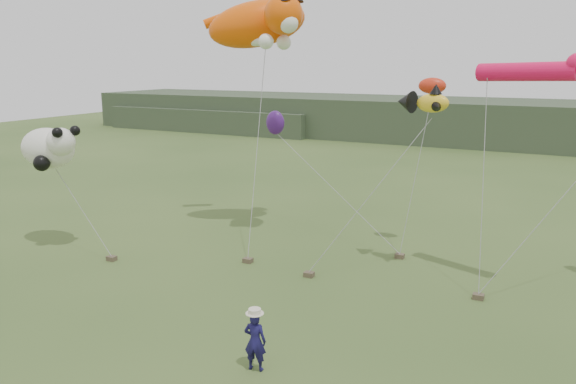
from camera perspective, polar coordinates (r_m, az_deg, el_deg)
The scene contains 8 objects.
ground at distance 15.93m, azimuth -1.09°, elevation -15.35°, with size 120.00×120.00×0.00m, color #385123.
headland at distance 58.15m, azimuth 17.28°, elevation 6.85°, with size 90.00×13.00×4.00m.
festival_attendant at distance 14.51m, azimuth -3.36°, elevation -14.89°, with size 0.57×0.37×1.56m, color #161246.
sandbag_anchors at distance 21.12m, azimuth 1.62°, elevation -7.73°, with size 13.76×5.66×0.18m.
cat_kite at distance 25.10m, azimuth -2.64°, elevation 16.80°, with size 5.71×3.85×2.68m.
fish_kite at distance 20.60m, azimuth 13.50°, elevation 8.90°, with size 2.15×1.42×1.06m.
panda_kite at distance 24.97m, azimuth -23.06°, elevation 4.17°, with size 2.95×1.91×1.83m.
misc_kites at distance 25.73m, azimuth 4.02°, elevation 8.27°, with size 8.95×2.31×2.88m.
Camera 1 is at (6.60, -12.37, 7.56)m, focal length 35.00 mm.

